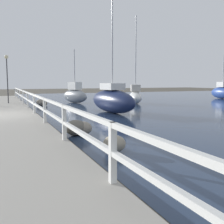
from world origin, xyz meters
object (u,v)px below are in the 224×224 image
at_px(sailboat_navy, 112,100).
at_px(sailboat_white, 135,96).
at_px(sailboat_gray, 75,95).
at_px(sailboat_blue, 222,92).
at_px(dock_lamp, 7,67).

distance_m(sailboat_navy, sailboat_white, 7.24).
relative_size(sailboat_gray, sailboat_navy, 0.58).
distance_m(sailboat_blue, sailboat_navy, 18.57).
bearing_deg(dock_lamp, sailboat_navy, -44.42).
bearing_deg(sailboat_gray, sailboat_white, -46.99).
xyz_separation_m(sailboat_gray, sailboat_navy, (0.10, -8.35, 0.05)).
bearing_deg(sailboat_white, sailboat_navy, -105.95).
distance_m(dock_lamp, sailboat_gray, 6.67).
height_order(sailboat_navy, sailboat_white, sailboat_navy).
xyz_separation_m(dock_lamp, sailboat_blue, (22.72, 1.98, -2.17)).
xyz_separation_m(dock_lamp, sailboat_navy, (5.80, -5.69, -2.14)).
height_order(sailboat_gray, sailboat_white, sailboat_white).
distance_m(sailboat_blue, sailboat_white, 12.48).
bearing_deg(sailboat_white, sailboat_blue, 33.29).
height_order(sailboat_blue, sailboat_white, sailboat_white).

